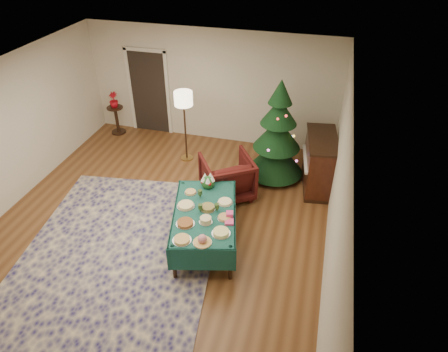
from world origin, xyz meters
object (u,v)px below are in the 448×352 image
(buffet_table, at_px, (205,218))
(gift_box, at_px, (230,215))
(side_table, at_px, (117,120))
(floor_lamp, at_px, (184,103))
(potted_plant, at_px, (114,103))
(piano, at_px, (319,163))
(armchair, at_px, (227,175))
(christmas_tree, at_px, (277,135))

(buffet_table, relative_size, gift_box, 17.86)
(gift_box, xyz_separation_m, side_table, (-3.81, 3.31, -0.40))
(buffet_table, relative_size, floor_lamp, 1.21)
(potted_plant, bearing_deg, buffet_table, -44.30)
(buffet_table, relative_size, side_table, 2.79)
(buffet_table, xyz_separation_m, piano, (1.74, 2.24, -0.01))
(armchair, relative_size, floor_lamp, 0.58)
(buffet_table, xyz_separation_m, gift_box, (0.44, -0.02, 0.18))
(gift_box, relative_size, piano, 0.08)
(gift_box, relative_size, side_table, 0.16)
(christmas_tree, xyz_separation_m, piano, (0.92, -0.15, -0.43))
(potted_plant, bearing_deg, christmas_tree, -12.04)
(buffet_table, height_order, side_table, side_table)
(potted_plant, xyz_separation_m, piano, (5.12, -1.05, -0.27))
(side_table, xyz_separation_m, piano, (5.12, -1.05, 0.20))
(gift_box, distance_m, piano, 2.62)
(potted_plant, distance_m, piano, 5.23)
(buffet_table, relative_size, potted_plant, 5.17)
(potted_plant, bearing_deg, gift_box, -41.00)
(gift_box, bearing_deg, buffet_table, 177.36)
(potted_plant, height_order, christmas_tree, christmas_tree)
(side_table, height_order, potted_plant, potted_plant)
(buffet_table, distance_m, christmas_tree, 2.57)
(christmas_tree, bearing_deg, piano, -9.26)
(buffet_table, distance_m, gift_box, 0.47)
(gift_box, bearing_deg, armchair, 106.07)
(buffet_table, xyz_separation_m, side_table, (-3.37, 3.29, -0.21))
(armchair, relative_size, christmas_tree, 0.44)
(floor_lamp, bearing_deg, side_table, 160.78)
(armchair, height_order, side_table, armchair)
(christmas_tree, bearing_deg, gift_box, -99.18)
(buffet_table, bearing_deg, potted_plant, 135.70)
(buffet_table, distance_m, side_table, 4.72)
(buffet_table, xyz_separation_m, christmas_tree, (0.83, 2.39, 0.42))
(christmas_tree, bearing_deg, buffet_table, -109.04)
(gift_box, xyz_separation_m, armchair, (-0.42, 1.46, -0.26))
(armchair, xyz_separation_m, floor_lamp, (-1.26, 1.11, 0.91))
(armchair, xyz_separation_m, side_table, (-3.39, 1.85, -0.13))
(armchair, height_order, floor_lamp, floor_lamp)
(floor_lamp, bearing_deg, buffet_table, -64.03)
(gift_box, relative_size, potted_plant, 0.29)
(floor_lamp, relative_size, piano, 1.20)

